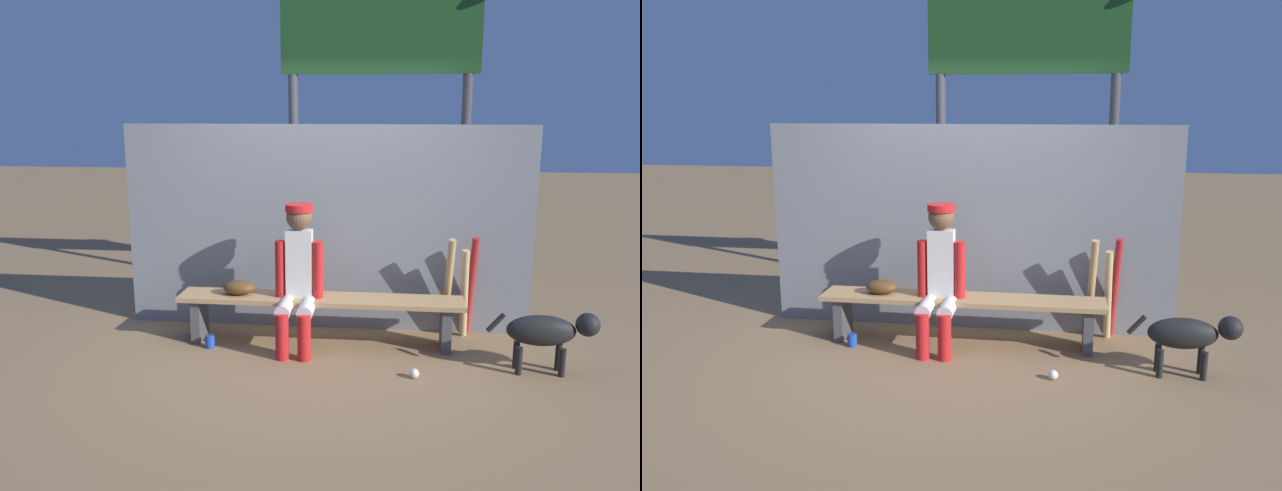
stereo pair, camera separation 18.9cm
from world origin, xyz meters
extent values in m
plane|color=olive|center=(0.00, 0.00, 0.00)|extent=(30.00, 30.00, 0.00)
cube|color=gray|center=(0.00, 0.44, 0.93)|extent=(3.67, 0.03, 1.86)
cube|color=tan|center=(0.00, 0.00, 0.40)|extent=(2.43, 0.36, 0.04)
cube|color=#4C4C51|center=(-1.07, 0.00, 0.19)|extent=(0.08, 0.29, 0.38)
cube|color=#4C4C51|center=(1.07, 0.00, 0.19)|extent=(0.08, 0.29, 0.38)
cube|color=silver|center=(-0.18, 0.00, 0.71)|extent=(0.22, 0.13, 0.58)
sphere|color=brown|center=(-0.18, 0.00, 1.11)|extent=(0.22, 0.22, 0.22)
cylinder|color=red|center=(-0.18, 0.00, 1.19)|extent=(0.23, 0.23, 0.06)
cylinder|color=silver|center=(-0.27, -0.19, 0.38)|extent=(0.13, 0.38, 0.13)
cylinder|color=red|center=(-0.27, -0.38, 0.19)|extent=(0.11, 0.11, 0.38)
cylinder|color=red|center=(-0.34, -0.02, 0.66)|extent=(0.09, 0.09, 0.49)
cylinder|color=silver|center=(-0.09, -0.19, 0.38)|extent=(0.13, 0.38, 0.13)
cylinder|color=red|center=(-0.09, -0.38, 0.19)|extent=(0.11, 0.11, 0.38)
cylinder|color=red|center=(-0.02, -0.02, 0.66)|extent=(0.09, 0.09, 0.49)
ellipsoid|color=#593819|center=(-0.70, 0.00, 0.48)|extent=(0.28, 0.20, 0.12)
cylinder|color=tan|center=(1.10, 0.28, 0.46)|extent=(0.10, 0.28, 0.92)
cylinder|color=tan|center=(1.24, 0.28, 0.41)|extent=(0.09, 0.20, 0.82)
cylinder|color=#B22323|center=(1.30, 0.35, 0.46)|extent=(0.11, 0.24, 0.92)
sphere|color=white|center=(0.79, -0.63, 0.04)|extent=(0.07, 0.07, 0.07)
cylinder|color=#1E47AD|center=(-0.92, -0.20, 0.06)|extent=(0.08, 0.08, 0.11)
cylinder|color=red|center=(-0.32, 0.07, 0.48)|extent=(0.08, 0.08, 0.11)
cylinder|color=#3F3F42|center=(-0.45, 1.51, 1.16)|extent=(0.10, 0.10, 2.33)
cylinder|color=#3F3F42|center=(1.32, 1.51, 1.16)|extent=(0.10, 0.10, 2.33)
cube|color=#1E471E|center=(0.43, 1.51, 2.71)|extent=(2.01, 0.08, 0.77)
ellipsoid|color=black|center=(1.75, -0.41, 0.34)|extent=(0.52, 0.20, 0.24)
sphere|color=black|center=(2.09, -0.41, 0.40)|extent=(0.18, 0.18, 0.18)
cylinder|color=black|center=(1.41, -0.41, 0.39)|extent=(0.15, 0.04, 0.16)
cylinder|color=black|center=(1.91, -0.35, 0.11)|extent=(0.05, 0.05, 0.22)
cylinder|color=black|center=(1.91, -0.47, 0.11)|extent=(0.05, 0.05, 0.22)
cylinder|color=black|center=(1.59, -0.35, 0.11)|extent=(0.05, 0.05, 0.22)
cylinder|color=black|center=(1.59, -0.47, 0.11)|extent=(0.05, 0.05, 0.22)
camera|label=1|loc=(0.60, -5.20, 2.03)|focal=35.93mm
camera|label=2|loc=(0.78, -5.18, 2.03)|focal=35.93mm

